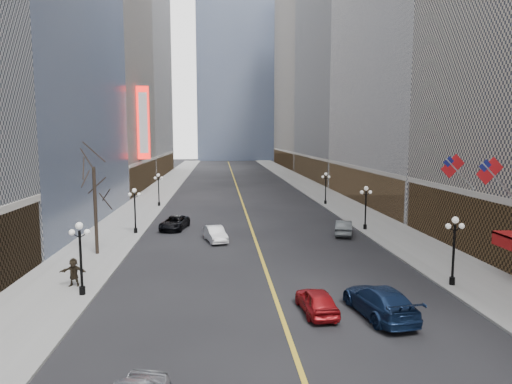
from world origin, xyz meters
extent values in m
cube|color=gray|center=(14.00, 70.00, 0.07)|extent=(6.00, 230.00, 0.15)
cube|color=gray|center=(-14.00, 70.00, 0.07)|extent=(6.00, 230.00, 0.15)
cube|color=gold|center=(0.00, 80.00, 0.01)|extent=(0.25, 200.00, 0.02)
cube|color=brown|center=(18.40, 68.00, 2.60)|extent=(2.80, 35.00, 5.00)
cube|color=gray|center=(30.00, 106.00, 24.00)|extent=(26.00, 40.00, 48.00)
cube|color=brown|center=(18.40, 106.00, 2.60)|extent=(2.80, 39.00, 5.00)
cube|color=#AEA390|center=(30.00, 149.00, 31.00)|extent=(26.00, 46.00, 62.00)
cube|color=brown|center=(18.40, 149.00, 2.60)|extent=(2.80, 45.00, 5.00)
cube|color=#AEA390|center=(-30.00, 87.00, 25.00)|extent=(26.00, 30.00, 50.00)
cube|color=brown|center=(-18.40, 87.00, 2.60)|extent=(2.80, 29.00, 5.00)
cube|color=silver|center=(-30.00, 121.00, 36.00)|extent=(26.00, 38.00, 72.00)
cube|color=brown|center=(-18.40, 121.00, 2.60)|extent=(2.80, 37.00, 5.00)
cylinder|color=black|center=(11.80, 30.00, 0.40)|extent=(0.36, 0.36, 0.50)
cylinder|color=black|center=(11.80, 30.00, 2.15)|extent=(0.16, 0.16, 4.00)
sphere|color=white|center=(11.80, 30.00, 4.45)|extent=(0.44, 0.44, 0.44)
sphere|color=white|center=(11.35, 30.00, 4.05)|extent=(0.36, 0.36, 0.36)
sphere|color=white|center=(12.25, 30.00, 4.05)|extent=(0.36, 0.36, 0.36)
cylinder|color=black|center=(11.80, 48.00, 0.40)|extent=(0.36, 0.36, 0.50)
cylinder|color=black|center=(11.80, 48.00, 2.15)|extent=(0.16, 0.16, 4.00)
sphere|color=white|center=(11.80, 48.00, 4.45)|extent=(0.44, 0.44, 0.44)
sphere|color=white|center=(11.35, 48.00, 4.05)|extent=(0.36, 0.36, 0.36)
sphere|color=white|center=(12.25, 48.00, 4.05)|extent=(0.36, 0.36, 0.36)
cylinder|color=black|center=(11.80, 66.00, 0.40)|extent=(0.36, 0.36, 0.50)
cylinder|color=black|center=(11.80, 66.00, 2.15)|extent=(0.16, 0.16, 4.00)
sphere|color=white|center=(11.80, 66.00, 4.45)|extent=(0.44, 0.44, 0.44)
sphere|color=white|center=(11.35, 66.00, 4.05)|extent=(0.36, 0.36, 0.36)
sphere|color=white|center=(12.25, 66.00, 4.05)|extent=(0.36, 0.36, 0.36)
cylinder|color=black|center=(-11.80, 30.00, 0.40)|extent=(0.36, 0.36, 0.50)
cylinder|color=black|center=(-11.80, 30.00, 2.15)|extent=(0.16, 0.16, 4.00)
sphere|color=white|center=(-11.80, 30.00, 4.45)|extent=(0.44, 0.44, 0.44)
sphere|color=white|center=(-12.25, 30.00, 4.05)|extent=(0.36, 0.36, 0.36)
sphere|color=white|center=(-11.35, 30.00, 4.05)|extent=(0.36, 0.36, 0.36)
cylinder|color=black|center=(-11.80, 48.00, 0.40)|extent=(0.36, 0.36, 0.50)
cylinder|color=black|center=(-11.80, 48.00, 2.15)|extent=(0.16, 0.16, 4.00)
sphere|color=white|center=(-11.80, 48.00, 4.45)|extent=(0.44, 0.44, 0.44)
sphere|color=white|center=(-12.25, 48.00, 4.05)|extent=(0.36, 0.36, 0.36)
sphere|color=white|center=(-11.35, 48.00, 4.05)|extent=(0.36, 0.36, 0.36)
cylinder|color=black|center=(-11.80, 66.00, 0.40)|extent=(0.36, 0.36, 0.50)
cylinder|color=black|center=(-11.80, 66.00, 2.15)|extent=(0.16, 0.16, 4.00)
sphere|color=white|center=(-11.80, 66.00, 4.45)|extent=(0.44, 0.44, 0.44)
sphere|color=white|center=(-12.25, 66.00, 4.05)|extent=(0.36, 0.36, 0.36)
sphere|color=white|center=(-11.35, 66.00, 4.05)|extent=(0.36, 0.36, 0.36)
cylinder|color=#B2B2B7|center=(15.80, 32.00, 6.80)|extent=(2.49, 0.12, 2.49)
cube|color=red|center=(15.15, 32.00, 7.45)|extent=(1.94, 0.04, 1.94)
cube|color=navy|center=(14.80, 32.00, 7.80)|extent=(0.88, 0.06, 0.88)
cylinder|color=#B2B2B7|center=(15.80, 37.00, 6.80)|extent=(2.49, 0.12, 2.49)
cube|color=red|center=(15.15, 37.00, 7.45)|extent=(1.94, 0.04, 1.94)
cube|color=navy|center=(14.80, 37.00, 7.80)|extent=(0.88, 0.06, 0.88)
cube|color=maroon|center=(15.65, 30.00, 2.80)|extent=(0.10, 4.00, 0.90)
cube|color=red|center=(-15.90, 80.00, 12.00)|extent=(2.00, 0.50, 12.00)
cube|color=white|center=(-15.85, 80.00, 12.00)|extent=(1.40, 0.55, 10.00)
cylinder|color=#2D231C|center=(-13.50, 40.00, 3.75)|extent=(0.28, 0.28, 7.20)
imported|color=silver|center=(-3.79, 44.28, 0.71)|extent=(2.50, 4.54, 1.42)
imported|color=black|center=(-8.15, 50.25, 0.70)|extent=(3.23, 5.38, 1.40)
imported|color=#122244|center=(5.36, 25.65, 0.84)|extent=(3.14, 6.06, 1.68)
imported|color=maroon|center=(2.00, 26.31, 0.71)|extent=(1.99, 4.30, 1.43)
imported|color=#4F5457|center=(9.00, 46.10, 0.74)|extent=(2.79, 4.76, 1.48)
imported|color=black|center=(-12.82, 31.71, 1.07)|extent=(1.74, 0.64, 1.84)
camera|label=1|loc=(-3.32, 2.21, 9.82)|focal=32.00mm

